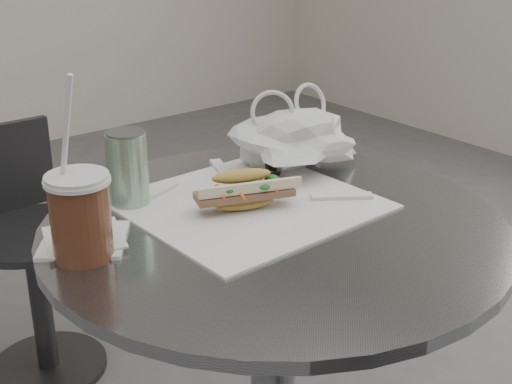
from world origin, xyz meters
TOP-DOWN VIEW (x-y plane):
  - cafe_table at (0.00, 0.20)m, footprint 0.76×0.76m
  - chair_far at (-0.10, 1.10)m, footprint 0.36×0.36m
  - sandwich_paper at (0.01, 0.28)m, footprint 0.40×0.38m
  - banh_mi at (-0.01, 0.27)m, footprint 0.22×0.15m
  - iced_coffee at (-0.30, 0.28)m, footprint 0.10×0.10m
  - sunglasses at (0.15, 0.37)m, footprint 0.12×0.08m
  - plastic_bag at (0.19, 0.36)m, footprint 0.27×0.23m
  - napkin_stack at (-0.28, 0.32)m, footprint 0.17×0.17m
  - drink_can at (-0.15, 0.41)m, footprint 0.07×0.07m

SIDE VIEW (x-z plane):
  - chair_far at x=-0.10m, z-range -0.03..0.64m
  - cafe_table at x=0.00m, z-range 0.10..0.84m
  - sandwich_paper at x=0.01m, z-range 0.74..0.74m
  - napkin_stack at x=-0.28m, z-range 0.74..0.75m
  - sunglasses at x=0.15m, z-range 0.73..0.79m
  - banh_mi at x=-0.01m, z-range 0.74..0.81m
  - plastic_bag at x=0.19m, z-range 0.74..0.86m
  - drink_can at x=-0.15m, z-range 0.74..0.87m
  - iced_coffee at x=-0.30m, z-range 0.67..0.94m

